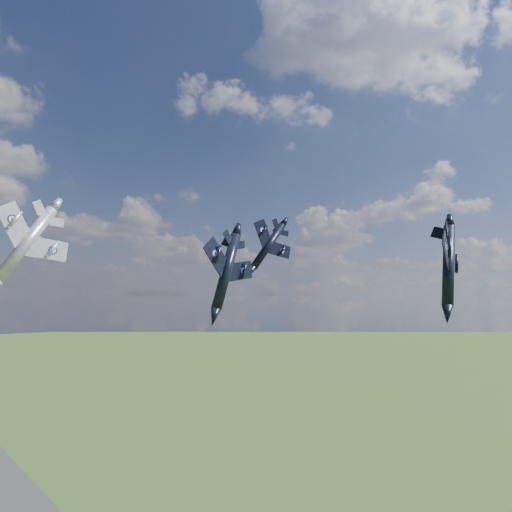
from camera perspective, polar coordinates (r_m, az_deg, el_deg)
jet_lead_navy at (r=66.11m, az=-3.41°, el=-1.73°), size 13.55×16.48×6.51m
jet_right_navy at (r=76.52m, az=21.15°, el=-0.97°), size 17.62×20.03×6.87m
jet_high_navy at (r=91.10m, az=1.42°, el=1.19°), size 11.15×15.21×8.77m
jet_left_silver at (r=61.83m, az=-24.80°, el=1.31°), size 11.54×15.11×8.08m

